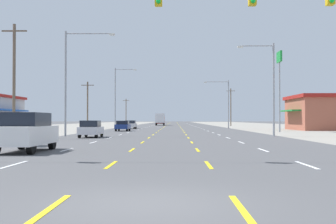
{
  "coord_description": "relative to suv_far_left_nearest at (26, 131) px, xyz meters",
  "views": [
    {
      "loc": [
        0.53,
        -8.34,
        1.63
      ],
      "look_at": [
        -0.87,
        81.84,
        3.21
      ],
      "focal_mm": 45.73,
      "sensor_mm": 36.0,
      "label": 1
    }
  ],
  "objects": [
    {
      "name": "ground_plane",
      "position": [
        7.0,
        52.81,
        -1.03
      ],
      "size": [
        572.0,
        572.0,
        0.0
      ],
      "primitive_type": "plane",
      "color": "#4C4C4F"
    },
    {
      "name": "lot_apron_left",
      "position": [
        -17.75,
        52.81,
        -1.02
      ],
      "size": [
        28.0,
        440.0,
        0.01
      ],
      "primitive_type": "cube",
      "color": "gray",
      "rests_on": "ground"
    },
    {
      "name": "lot_apron_right",
      "position": [
        31.75,
        52.81,
        -1.02
      ],
      "size": [
        28.0,
        440.0,
        0.01
      ],
      "primitive_type": "cube",
      "color": "gray",
      "rests_on": "ground"
    },
    {
      "name": "lane_markings",
      "position": [
        7.0,
        91.31,
        -1.02
      ],
      "size": [
        10.64,
        227.6,
        0.01
      ],
      "color": "white",
      "rests_on": "ground"
    },
    {
      "name": "signal_span_wire",
      "position": [
        7.19,
        -4.14,
        4.02
      ],
      "size": [
        25.98,
        0.53,
        8.77
      ],
      "color": "brown",
      "rests_on": "ground"
    },
    {
      "name": "suv_far_left_nearest",
      "position": [
        0.0,
        0.0,
        0.0
      ],
      "size": [
        1.98,
        4.9,
        1.98
      ],
      "color": "white",
      "rests_on": "ground"
    },
    {
      "name": "hatchback_far_left_near",
      "position": [
        -0.08,
        17.16,
        -0.24
      ],
      "size": [
        1.72,
        3.9,
        1.54
      ],
      "color": "silver",
      "rests_on": "ground"
    },
    {
      "name": "sedan_far_left_mid",
      "position": [
        0.21,
        38.67,
        -0.27
      ],
      "size": [
        1.8,
        4.5,
        1.46
      ],
      "color": "navy",
      "rests_on": "ground"
    },
    {
      "name": "sedan_far_left_midfar",
      "position": [
        -0.16,
        53.05,
        -0.27
      ],
      "size": [
        1.8,
        4.5,
        1.46
      ],
      "color": "silver",
      "rests_on": "ground"
    },
    {
      "name": "box_truck_inner_left_far",
      "position": [
        3.55,
        95.12,
        0.81
      ],
      "size": [
        2.4,
        7.2,
        3.23
      ],
      "color": "red",
      "rests_on": "ground"
    },
    {
      "name": "storefront_right_row_1",
      "position": [
        32.07,
        45.12,
        1.69
      ],
      "size": [
        13.68,
        11.78,
        5.37
      ],
      "color": "#A35642",
      "rests_on": "ground"
    },
    {
      "name": "pole_sign_right_row_1",
      "position": [
        21.25,
        34.53,
        6.81
      ],
      "size": [
        0.24,
        2.12,
        10.54
      ],
      "color": "gray",
      "rests_on": "ground"
    },
    {
      "name": "streetlight_left_row_0",
      "position": [
        -2.63,
        20.05,
        5.0
      ],
      "size": [
        4.92,
        0.26,
        10.31
      ],
      "color": "gray",
      "rests_on": "ground"
    },
    {
      "name": "streetlight_right_row_0",
      "position": [
        16.79,
        20.05,
        4.2
      ],
      "size": [
        3.59,
        0.26,
        9.06
      ],
      "color": "gray",
      "rests_on": "ground"
    },
    {
      "name": "streetlight_left_row_1",
      "position": [
        -2.8,
        54.88,
        5.18
      ],
      "size": [
        3.95,
        0.26,
        10.88
      ],
      "color": "gray",
      "rests_on": "ground"
    },
    {
      "name": "streetlight_right_row_1",
      "position": [
        16.63,
        54.88,
        4.08
      ],
      "size": [
        4.49,
        0.26,
        8.63
      ],
      "color": "gray",
      "rests_on": "ground"
    },
    {
      "name": "utility_pole_left_row_0",
      "position": [
        -6.47,
        15.42,
        4.15
      ],
      "size": [
        2.2,
        0.26,
        9.97
      ],
      "color": "brown",
      "rests_on": "ground"
    },
    {
      "name": "utility_pole_left_row_1",
      "position": [
        -7.75,
        53.1,
        3.29
      ],
      "size": [
        2.2,
        0.26,
        8.25
      ],
      "color": "brown",
      "rests_on": "ground"
    },
    {
      "name": "utility_pole_right_row_2",
      "position": [
        21.58,
        85.47,
        3.86
      ],
      "size": [
        2.2,
        0.26,
        9.39
      ],
      "color": "brown",
      "rests_on": "ground"
    },
    {
      "name": "utility_pole_left_row_3",
      "position": [
        -8.28,
        117.04,
        3.36
      ],
      "size": [
        2.2,
        0.26,
        8.4
      ],
      "color": "brown",
      "rests_on": "ground"
    }
  ]
}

